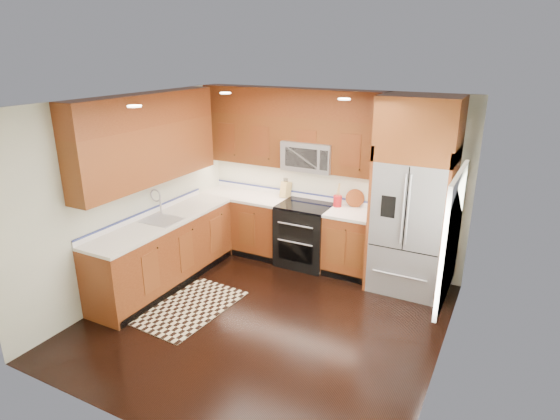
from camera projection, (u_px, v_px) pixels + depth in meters
The scene contains 16 objects.
ground at pixel (265, 320), 5.69m from camera, with size 4.00×4.00×0.00m, color black.
wall_back at pixel (330, 178), 6.94m from camera, with size 4.00×0.02×2.60m, color silver.
wall_left at pixel (132, 195), 6.14m from camera, with size 0.02×4.00×2.60m, color silver.
wall_right at pixel (449, 254), 4.39m from camera, with size 0.02×4.00×2.60m, color silver.
window at pixel (451, 237), 4.53m from camera, with size 0.04×1.10×1.30m.
base_cabinets at pixel (222, 242), 6.83m from camera, with size 2.85×3.00×0.90m.
countertop at pixel (233, 211), 6.71m from camera, with size 2.86×3.01×0.04m.
upper_cabinets at pixel (230, 133), 6.44m from camera, with size 2.85×3.00×1.15m.
range at pixel (305, 235), 7.04m from camera, with size 0.76×0.67×0.95m.
microwave at pixel (310, 156), 6.76m from camera, with size 0.76×0.40×0.42m.
refrigerator at pixel (413, 197), 6.06m from camera, with size 0.98×0.75×2.60m.
sink_faucet at pixel (161, 215), 6.31m from camera, with size 0.54×0.44×0.37m.
rug at pixel (191, 307), 5.96m from camera, with size 0.83×1.38×0.01m, color black.
knife_block at pixel (286, 189), 7.23m from camera, with size 0.13×0.17×0.30m.
utensil_crock at pixel (338, 199), 6.80m from camera, with size 0.13×0.13×0.35m.
cutting_board at pixel (354, 206), 6.82m from camera, with size 0.27×0.27×0.02m, color brown.
Camera 1 is at (2.45, -4.29, 3.13)m, focal length 30.00 mm.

